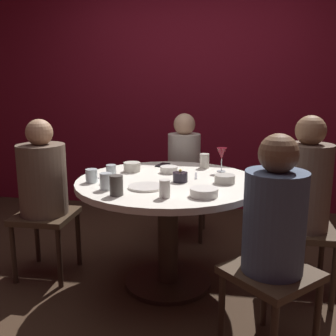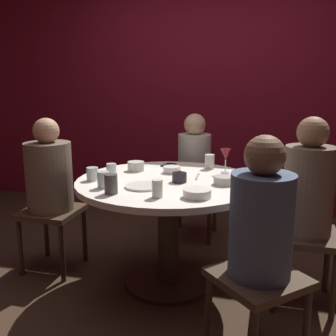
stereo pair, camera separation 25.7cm
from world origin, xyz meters
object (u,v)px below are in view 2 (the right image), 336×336
Objects in this scene: dining_table at (168,205)px; seated_diner_left at (49,178)px; bowl_salad_center at (224,180)px; cup_near_candle at (157,189)px; bowl_small_white at (197,193)px; cup_center_front at (111,184)px; seated_diner_right at (308,192)px; cup_beside_wine at (92,174)px; cup_by_left_diner at (210,162)px; seated_diner_back at (194,162)px; dinner_plate at (143,186)px; bowl_sauce_side at (136,166)px; cup_by_right_diner at (103,180)px; wine_glass at (226,155)px; cell_phone at (169,165)px; cup_far_edge at (111,172)px; seated_diner_front_right at (261,227)px; bowl_serving_large at (172,170)px; candle_holder at (179,177)px.

seated_diner_left is (-0.90, 0.00, 0.13)m from dining_table.
bowl_salad_center is 1.28× the size of cup_near_candle.
cup_center_front is at bearing -173.29° from bowl_small_white.
seated_diner_right reaches higher than bowl_salad_center.
cup_beside_wine is at bearing -163.30° from dining_table.
cup_by_left_diner reaches higher than cup_near_candle.
seated_diner_back reaches higher than dining_table.
cup_by_left_diner is at bearing 63.62° from dinner_plate.
cup_center_front is (0.06, -0.61, 0.02)m from bowl_sauce_side.
seated_diner_back is at bearing 90.00° from dining_table.
seated_diner_right reaches higher than cup_by_right_diner.
seated_diner_left is 6.51× the size of wine_glass.
seated_diner_right is 0.79m from cup_by_left_diner.
bowl_sauce_side is (-0.67, 0.23, 0.01)m from bowl_salad_center.
cup_center_front reaches higher than dinner_plate.
cup_far_edge reaches higher than cell_phone.
seated_diner_front_right is 6.58× the size of wine_glass.
seated_diner_front_right reaches higher than bowl_serving_large.
seated_diner_right is 11.64× the size of cup_near_candle.
cup_near_candle reaches higher than bowl_small_white.
bowl_sauce_side reaches higher than bowl_salad_center.
dinner_plate is at bearing 16.23° from seated_diner_front_right.
cup_center_front is (-0.13, -0.18, 0.05)m from dinner_plate.
dinner_plate is 0.28m from cup_far_edge.
seated_diner_back is 0.97× the size of seated_diner_front_right.
cup_beside_wine is (-1.11, 0.48, 0.08)m from seated_diner_front_right.
bowl_small_white is (-0.62, -0.35, 0.05)m from seated_diner_right.
dining_table is 11.94× the size of cup_near_candle.
cup_by_left_diner is at bearing 38.50° from cup_beside_wine.
wine_glass is at bearing 40.67° from dining_table.
bowl_serving_large is at bearing 97.37° from dining_table.
bowl_salad_center is (0.37, -0.03, 0.20)m from dining_table.
dinner_plate is at bearing -23.24° from cup_far_edge.
seated_diner_front_right is at bearing -47.37° from candle_holder.
seated_diner_right reaches higher than cell_phone.
dinner_plate reaches higher than cell_phone.
seated_diner_right is at bearing 29.21° from bowl_small_white.
bowl_serving_large is 0.46m from bowl_salad_center.
seated_diner_right is 1.37m from cup_beside_wine.
bowl_sauce_side is at bearing -179.12° from bowl_serving_large.
seated_diner_right reaches higher than dining_table.
cell_phone is at bearing 110.46° from bowl_serving_large.
cup_beside_wine is (-0.74, 0.20, 0.02)m from bowl_small_white.
bowl_sauce_side is 0.55m from cup_by_left_diner.
wine_glass is 1.72× the size of cup_near_candle.
dining_table is 0.90m from seated_diner_right.
cup_by_right_diner is (-0.71, -0.27, 0.02)m from bowl_salad_center.
cup_far_edge is 0.13m from cup_beside_wine.
seated_diner_right reaches higher than bowl_sauce_side.
cup_by_right_diner reaches higher than bowl_sauce_side.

